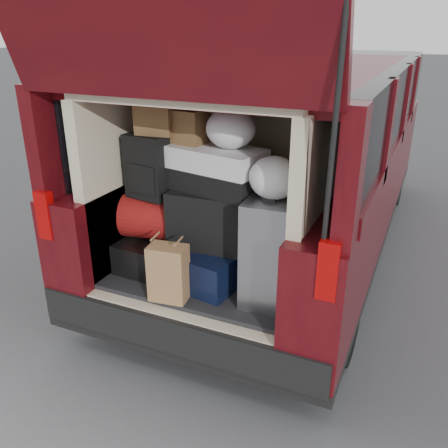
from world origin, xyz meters
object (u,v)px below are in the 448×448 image
Objects in this scene: navy_hardshell at (212,263)px; silver_roller at (271,248)px; black_soft_case at (211,218)px; black_hardshell at (156,251)px; twotone_duffel at (215,169)px; kraft_bag at (169,273)px; red_duffel at (158,217)px; backpack at (149,166)px.

silver_roller is (0.41, -0.05, 0.21)m from navy_hardshell.
navy_hardshell is at bearing -59.04° from black_soft_case.
twotone_duffel is (0.43, 0.05, 0.62)m from black_hardshell.
kraft_bag is at bearing -156.54° from silver_roller.
silver_roller is (0.84, -0.07, 0.22)m from black_hardshell.
red_duffel is at bearing -163.08° from twotone_duffel.
black_hardshell is at bearing 81.50° from backpack.
navy_hardshell is at bearing 169.53° from silver_roller.
backpack is at bearing 125.24° from kraft_bag.
backpack is 0.68× the size of twotone_duffel.
silver_roller is 1.07× the size of twotone_duffel.
navy_hardshell reaches higher than black_hardshell.
silver_roller reaches higher than black_soft_case.
navy_hardshell is 1.05× the size of black_soft_case.
red_duffel is (-0.82, 0.08, 0.03)m from silver_roller.
black_soft_case is at bearing 12.31° from backpack.
backpack is at bearing -179.64° from black_soft_case.
kraft_bag is at bearing -103.09° from navy_hardshell.
backpack reaches higher than twotone_duffel.
black_hardshell is 1.13× the size of red_duffel.
silver_roller is 1.85× the size of kraft_bag.
twotone_duffel reaches higher than red_duffel.
black_soft_case is at bearing 133.28° from navy_hardshell.
black_hardshell is 0.76m from twotone_duffel.
kraft_bag is at bearing -96.09° from twotone_duffel.
silver_roller is at bearing 2.22° from navy_hardshell.
black_soft_case is 0.51m from backpack.
backpack reaches higher than kraft_bag.
twotone_duffel is at bearing 17.00° from backpack.
silver_roller is 1.28× the size of black_soft_case.
navy_hardshell is at bearing -14.32° from red_duffel.
backpack is (-0.44, 0.01, 0.59)m from navy_hardshell.
silver_roller is at bearing -4.25° from twotone_duffel.
black_soft_case is 0.32m from twotone_duffel.
kraft_bag reaches higher than black_hardshell.
black_soft_case reaches higher than black_hardshell.
kraft_bag is 0.86× the size of backpack.
kraft_bag is at bearing -61.93° from red_duffel.
red_duffel reaches higher than kraft_bag.
navy_hardshell is at bearing 60.05° from kraft_bag.
navy_hardshell is 0.46m from silver_roller.
silver_roller is at bearing -15.74° from red_duffel.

